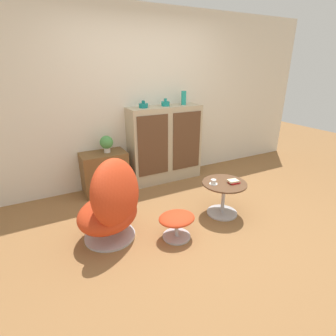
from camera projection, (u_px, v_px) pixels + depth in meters
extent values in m
plane|color=olive|center=(200.00, 226.00, 3.13)|extent=(12.00, 12.00, 0.00)
cube|color=silver|center=(142.00, 100.00, 4.03)|extent=(6.40, 0.06, 2.60)
cube|color=tan|center=(165.00, 144.00, 4.23)|extent=(1.18, 0.37, 1.21)
cube|color=brown|center=(153.00, 146.00, 3.92)|extent=(0.49, 0.01, 0.92)
cube|color=brown|center=(187.00, 141.00, 4.18)|extent=(0.49, 0.01, 0.92)
cube|color=brown|center=(105.00, 173.00, 3.89)|extent=(0.65, 0.39, 0.61)
cylinder|color=beige|center=(109.00, 180.00, 3.74)|extent=(0.17, 0.01, 0.17)
cylinder|color=#B7B7BC|center=(110.00, 235.00, 2.94)|extent=(0.56, 0.56, 0.02)
cylinder|color=#B7B7BC|center=(110.00, 231.00, 2.92)|extent=(0.06, 0.06, 0.10)
ellipsoid|color=red|center=(108.00, 214.00, 2.84)|extent=(0.93, 0.92, 0.34)
ellipsoid|color=red|center=(116.00, 193.00, 2.69)|extent=(0.83, 0.79, 0.76)
cylinder|color=#B7B7BC|center=(177.00, 236.00, 2.94)|extent=(0.31, 0.31, 0.02)
cylinder|color=#B7B7BC|center=(177.00, 229.00, 2.90)|extent=(0.04, 0.04, 0.18)
ellipsoid|color=red|center=(177.00, 218.00, 2.85)|extent=(0.41, 0.35, 0.09)
cylinder|color=#B7B7BC|center=(222.00, 213.00, 3.40)|extent=(0.39, 0.39, 0.02)
cylinder|color=#B7B7BC|center=(223.00, 198.00, 3.32)|extent=(0.04, 0.04, 0.40)
cylinder|color=brown|center=(224.00, 183.00, 3.25)|extent=(0.55, 0.55, 0.02)
cylinder|color=#147A75|center=(143.00, 106.00, 3.84)|extent=(0.14, 0.14, 0.07)
cylinder|color=#147A75|center=(143.00, 102.00, 3.82)|extent=(0.05, 0.05, 0.04)
cylinder|color=teal|center=(165.00, 104.00, 4.00)|extent=(0.13, 0.13, 0.07)
cylinder|color=teal|center=(165.00, 100.00, 3.98)|extent=(0.04, 0.04, 0.04)
cylinder|color=teal|center=(184.00, 98.00, 4.12)|extent=(0.08, 0.08, 0.21)
cylinder|color=silver|center=(107.00, 150.00, 3.79)|extent=(0.09, 0.09, 0.07)
sphere|color=#478E47|center=(106.00, 142.00, 3.75)|extent=(0.19, 0.19, 0.19)
cylinder|color=white|center=(213.00, 184.00, 3.20)|extent=(0.10, 0.10, 0.01)
cylinder|color=white|center=(213.00, 182.00, 3.19)|extent=(0.06, 0.06, 0.06)
cube|color=red|center=(234.00, 182.00, 3.23)|extent=(0.13, 0.10, 0.02)
cube|color=beige|center=(233.00, 181.00, 3.23)|extent=(0.14, 0.11, 0.02)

